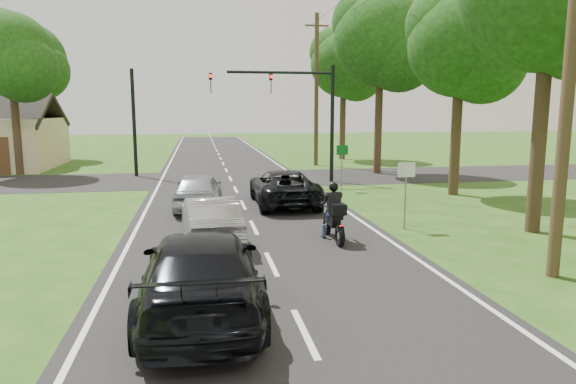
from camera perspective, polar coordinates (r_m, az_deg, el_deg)
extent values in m
plane|color=#214A14|center=(12.73, -1.86, -8.03)|extent=(140.00, 140.00, 0.00)
cube|color=black|center=(22.43, -5.47, -0.53)|extent=(8.00, 100.00, 0.01)
cube|color=black|center=(28.35, -6.43, 1.48)|extent=(60.00, 7.00, 0.01)
torus|color=black|center=(15.60, 4.36, -3.67)|extent=(0.14, 0.61, 0.60)
torus|color=black|center=(14.31, 5.78, -4.87)|extent=(0.15, 0.66, 0.66)
cube|color=black|center=(14.98, 4.96, -3.14)|extent=(0.27, 0.87, 0.27)
sphere|color=black|center=(15.16, 4.74, -2.35)|extent=(0.31, 0.31, 0.31)
cube|color=black|center=(14.64, 5.31, -2.77)|extent=(0.32, 0.51, 0.09)
cube|color=#FF0C07|center=(14.15, 5.92, -3.81)|extent=(0.09, 0.03, 0.05)
cylinder|color=silver|center=(14.61, 6.03, -4.65)|extent=(0.09, 0.73, 0.08)
cylinder|color=black|center=(15.30, 4.57, -1.62)|extent=(0.57, 0.04, 0.03)
cube|color=black|center=(14.33, 5.62, -1.92)|extent=(0.41, 0.37, 0.29)
cube|color=black|center=(14.74, 5.13, -1.13)|extent=(0.37, 0.21, 0.55)
sphere|color=black|center=(14.73, 5.09, 0.56)|extent=(0.27, 0.27, 0.27)
cylinder|color=navy|center=(15.16, 4.04, -4.40)|extent=(0.11, 0.11, 0.41)
cylinder|color=navy|center=(15.27, 5.51, -4.33)|extent=(0.11, 0.11, 0.41)
imported|color=black|center=(20.37, -0.50, 0.55)|extent=(2.33, 5.05, 1.40)
imported|color=#A9A8AD|center=(14.72, -8.61, -3.06)|extent=(1.75, 4.12, 1.32)
imported|color=#A9ADB2|center=(19.78, -9.93, 0.18)|extent=(2.04, 4.30, 1.42)
imported|color=black|center=(9.69, -9.64, -8.87)|extent=(2.23, 5.34, 1.54)
cylinder|color=black|center=(26.95, 4.93, 7.50)|extent=(0.20, 0.20, 6.00)
cylinder|color=black|center=(26.45, -0.81, 13.14)|extent=(5.40, 0.14, 0.14)
imported|color=black|center=(26.34, -1.91, 11.95)|extent=(0.16, 0.36, 1.00)
imported|color=black|center=(26.09, -8.59, 11.88)|extent=(0.16, 0.36, 1.00)
sphere|color=#FF0C07|center=(26.18, -1.85, 12.69)|extent=(0.16, 0.16, 0.16)
sphere|color=#FF0C07|center=(25.93, -8.60, 12.63)|extent=(0.16, 0.16, 0.16)
cylinder|color=black|center=(30.26, -16.73, 7.33)|extent=(0.20, 0.20, 6.00)
cylinder|color=brown|center=(12.84, 28.96, 13.58)|extent=(0.28, 0.28, 10.00)
cylinder|color=brown|center=(34.97, 3.17, 11.17)|extent=(0.28, 0.28, 10.00)
cube|color=brown|center=(35.37, 3.23, 17.98)|extent=(1.60, 0.10, 0.10)
cylinder|color=slate|center=(16.58, 12.90, -0.67)|extent=(0.05, 0.05, 2.00)
cube|color=silver|center=(16.43, 13.05, 2.41)|extent=(0.55, 0.04, 0.45)
cylinder|color=slate|center=(24.13, 5.99, 2.53)|extent=(0.05, 0.05, 2.00)
cube|color=#0C591E|center=(24.02, 6.05, 4.66)|extent=(0.55, 0.04, 0.45)
cylinder|color=#332316|center=(17.36, 26.23, 6.90)|extent=(0.44, 0.44, 6.72)
cylinder|color=#332316|center=(23.85, 18.19, 6.73)|extent=(0.44, 0.44, 5.88)
sphere|color=black|center=(24.00, 18.63, 15.27)|extent=(4.50, 4.50, 4.50)
sphere|color=black|center=(23.77, 20.87, 13.43)|extent=(3.60, 3.60, 3.60)
cylinder|color=#332316|center=(30.89, 10.04, 8.53)|extent=(0.44, 0.44, 7.00)
sphere|color=black|center=(31.14, 10.26, 16.37)|extent=(5.40, 5.40, 5.40)
sphere|color=black|center=(30.69, 12.32, 14.77)|extent=(4.32, 4.32, 4.32)
cylinder|color=#332316|center=(39.58, 6.10, 8.32)|extent=(0.44, 0.44, 6.44)
sphere|color=black|center=(39.72, 6.20, 13.96)|extent=(4.95, 4.95, 4.95)
sphere|color=black|center=(39.26, 7.64, 12.81)|extent=(3.96, 3.96, 3.96)
cylinder|color=#332316|center=(33.67, -27.98, 6.93)|extent=(0.44, 0.44, 6.16)
sphere|color=black|center=(33.80, -28.47, 13.27)|extent=(4.80, 4.80, 4.80)
sphere|color=black|center=(32.89, -27.37, 12.14)|extent=(3.84, 3.84, 3.84)
cylinder|color=#332316|center=(43.81, -26.51, 7.68)|extent=(0.44, 0.44, 6.72)
sphere|color=black|center=(43.96, -26.90, 12.99)|extent=(5.40, 5.40, 5.40)
sphere|color=black|center=(42.96, -25.92, 12.04)|extent=(4.32, 4.32, 4.32)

